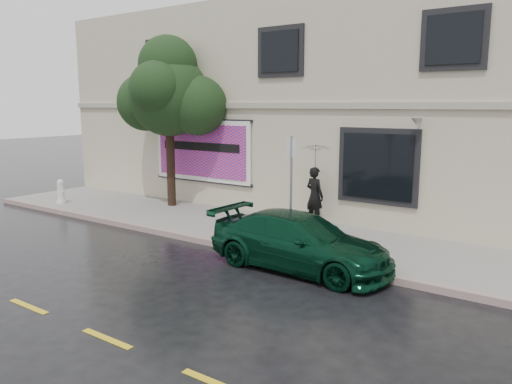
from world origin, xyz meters
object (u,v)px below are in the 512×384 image
Objects in this scene: car at (300,242)px; fire_hydrant at (61,192)px; pedestrian at (315,196)px; street_tree at (169,96)px.

fire_hydrant is at bearing 86.16° from car.
fire_hydrant is at bearing 29.80° from pedestrian.
car reaches higher than fire_hydrant.
fire_hydrant is (-3.50, -2.00, -3.34)m from street_tree.
car is 4.94× the size of fire_hydrant.
street_tree is (-5.43, -0.40, 2.91)m from pedestrian.
car is at bearing -27.87° from fire_hydrant.
fire_hydrant is at bearing -150.23° from street_tree.
street_tree reaches higher than fire_hydrant.
pedestrian is 0.33× the size of street_tree.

